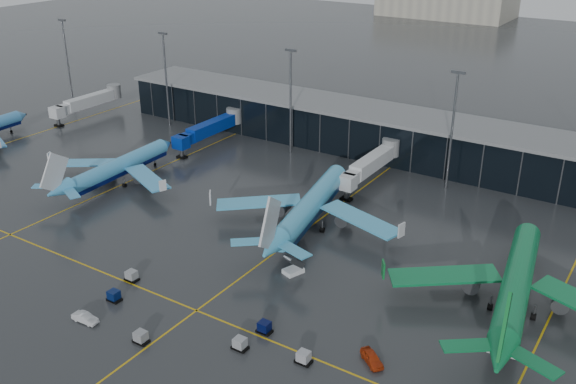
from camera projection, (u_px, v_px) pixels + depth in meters
The scene contains 12 objects.
ground at pixel (209, 252), 112.77m from camera, with size 600.00×600.00×0.00m, color #282B2D.
terminal_pier at pixel (368, 129), 158.11m from camera, with size 142.00×17.00×10.70m.
jet_bridges at pixel (209, 128), 161.28m from camera, with size 94.00×27.50×7.20m.
flood_masts at pixel (366, 111), 143.01m from camera, with size 203.00×0.50×25.50m.
taxi_lines at pixel (289, 242), 115.93m from camera, with size 220.00×120.00×0.02m.
airliner_arkefly at pixel (119, 157), 139.08m from camera, with size 33.88×38.59×11.86m, color #45A9E4, non-canonical shape.
airliner_klm_near at pixel (311, 193), 119.65m from camera, with size 38.40×43.74×13.44m, color #44AEDF, non-canonical shape.
airliner_aer_lingus at pixel (519, 267), 94.39m from camera, with size 39.61×45.11×13.86m, color #0D743F, non-canonical shape.
baggage_carts at pixel (195, 321), 92.52m from camera, with size 36.42×12.73×1.70m.
mobile_airstair at pixel (293, 269), 105.90m from camera, with size 3.15×3.75×3.45m.
service_van_red at pixel (372, 358), 84.99m from camera, with size 1.78×4.43×1.51m, color #B5310D.
service_van_white at pixel (85, 318), 93.40m from camera, with size 1.47×4.22×1.39m, color silver.
Camera 1 is at (65.46, -75.28, 55.41)m, focal length 40.00 mm.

